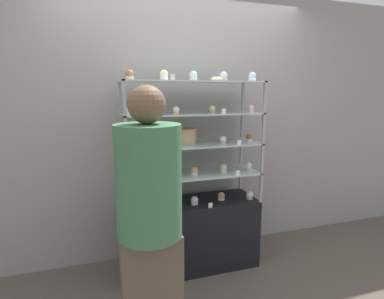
% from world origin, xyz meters
% --- Properties ---
extents(ground_plane, '(20.00, 20.00, 0.00)m').
position_xyz_m(ground_plane, '(0.00, 0.00, 0.00)').
color(ground_plane, brown).
extents(back_wall, '(8.00, 0.05, 2.60)m').
position_xyz_m(back_wall, '(0.00, 0.36, 1.30)').
color(back_wall, gray).
rests_on(back_wall, ground_plane).
extents(display_base, '(1.21, 0.43, 0.64)m').
position_xyz_m(display_base, '(0.00, 0.00, 0.32)').
color(display_base, black).
rests_on(display_base, ground_plane).
extents(display_riser_lower, '(1.21, 0.43, 0.27)m').
position_xyz_m(display_riser_lower, '(0.00, 0.00, 0.90)').
color(display_riser_lower, '#99999E').
rests_on(display_riser_lower, display_base).
extents(display_riser_middle, '(1.21, 0.43, 0.27)m').
position_xyz_m(display_riser_middle, '(0.00, 0.00, 1.17)').
color(display_riser_middle, '#99999E').
rests_on(display_riser_middle, display_riser_lower).
extents(display_riser_upper, '(1.21, 0.43, 0.27)m').
position_xyz_m(display_riser_upper, '(0.00, 0.00, 1.44)').
color(display_riser_upper, '#99999E').
rests_on(display_riser_upper, display_riser_middle).
extents(display_riser_top, '(1.21, 0.43, 0.27)m').
position_xyz_m(display_riser_top, '(0.00, 0.00, 1.71)').
color(display_riser_top, '#99999E').
rests_on(display_riser_top, display_riser_upper).
extents(layer_cake_centerpiece, '(0.20, 0.20, 0.13)m').
position_xyz_m(layer_cake_centerpiece, '(-0.05, 0.05, 1.25)').
color(layer_cake_centerpiece, '#DBBC84').
rests_on(layer_cake_centerpiece, display_riser_middle).
extents(sheet_cake_frosted, '(0.25, 0.16, 0.07)m').
position_xyz_m(sheet_cake_frosted, '(-0.28, 0.03, 0.95)').
color(sheet_cake_frosted, brown).
rests_on(sheet_cake_frosted, display_riser_lower).
extents(cupcake_0, '(0.07, 0.07, 0.07)m').
position_xyz_m(cupcake_0, '(-0.54, -0.12, 0.68)').
color(cupcake_0, white).
rests_on(cupcake_0, display_base).
extents(cupcake_1, '(0.07, 0.07, 0.07)m').
position_xyz_m(cupcake_1, '(-0.28, -0.10, 0.68)').
color(cupcake_1, beige).
rests_on(cupcake_1, display_base).
extents(cupcake_2, '(0.07, 0.07, 0.07)m').
position_xyz_m(cupcake_2, '(0.00, -0.07, 0.68)').
color(cupcake_2, beige).
rests_on(cupcake_2, display_base).
extents(cupcake_3, '(0.07, 0.07, 0.07)m').
position_xyz_m(cupcake_3, '(0.27, -0.04, 0.68)').
color(cupcake_3, beige).
rests_on(cupcake_3, display_base).
extents(cupcake_4, '(0.07, 0.07, 0.07)m').
position_xyz_m(cupcake_4, '(0.54, -0.10, 0.68)').
color(cupcake_4, '#CCB28C').
rests_on(cupcake_4, display_base).
extents(price_tag_0, '(0.04, 0.00, 0.04)m').
position_xyz_m(price_tag_0, '(0.11, -0.20, 0.67)').
color(price_tag_0, white).
rests_on(price_tag_0, display_base).
extents(cupcake_5, '(0.06, 0.06, 0.08)m').
position_xyz_m(cupcake_5, '(-0.54, -0.07, 0.95)').
color(cupcake_5, '#CCB28C').
rests_on(cupcake_5, display_riser_lower).
extents(cupcake_6, '(0.06, 0.06, 0.08)m').
position_xyz_m(cupcake_6, '(0.00, -0.07, 0.95)').
color(cupcake_6, white).
rests_on(cupcake_6, display_riser_lower).
extents(cupcake_7, '(0.06, 0.06, 0.08)m').
position_xyz_m(cupcake_7, '(0.28, -0.06, 0.95)').
color(cupcake_7, white).
rests_on(cupcake_7, display_riser_lower).
extents(cupcake_8, '(0.06, 0.06, 0.08)m').
position_xyz_m(cupcake_8, '(0.53, -0.06, 0.95)').
color(cupcake_8, beige).
rests_on(cupcake_8, display_riser_lower).
extents(price_tag_1, '(0.04, 0.00, 0.04)m').
position_xyz_m(price_tag_1, '(0.36, -0.20, 0.94)').
color(price_tag_1, white).
rests_on(price_tag_1, display_riser_lower).
extents(cupcake_9, '(0.06, 0.06, 0.07)m').
position_xyz_m(cupcake_9, '(-0.55, -0.08, 1.22)').
color(cupcake_9, '#CCB28C').
rests_on(cupcake_9, display_riser_middle).
extents(cupcake_10, '(0.06, 0.06, 0.07)m').
position_xyz_m(cupcake_10, '(-0.28, -0.08, 1.22)').
color(cupcake_10, '#CCB28C').
rests_on(cupcake_10, display_riser_middle).
extents(cupcake_11, '(0.06, 0.06, 0.07)m').
position_xyz_m(cupcake_11, '(0.26, -0.09, 1.22)').
color(cupcake_11, '#CCB28C').
rests_on(cupcake_11, display_riser_middle).
extents(cupcake_12, '(0.06, 0.06, 0.07)m').
position_xyz_m(cupcake_12, '(0.54, -0.04, 1.22)').
color(cupcake_12, white).
rests_on(cupcake_12, display_riser_middle).
extents(price_tag_2, '(0.04, 0.00, 0.04)m').
position_xyz_m(price_tag_2, '(0.37, -0.20, 1.21)').
color(price_tag_2, white).
rests_on(price_tag_2, display_riser_middle).
extents(cupcake_13, '(0.05, 0.05, 0.06)m').
position_xyz_m(cupcake_13, '(-0.54, -0.05, 1.49)').
color(cupcake_13, white).
rests_on(cupcake_13, display_riser_upper).
extents(cupcake_14, '(0.05, 0.05, 0.06)m').
position_xyz_m(cupcake_14, '(-0.17, -0.12, 1.49)').
color(cupcake_14, '#CCB28C').
rests_on(cupcake_14, display_riser_upper).
extents(cupcake_15, '(0.05, 0.05, 0.06)m').
position_xyz_m(cupcake_15, '(0.17, -0.05, 1.49)').
color(cupcake_15, '#CCB28C').
rests_on(cupcake_15, display_riser_upper).
extents(cupcake_16, '(0.05, 0.05, 0.06)m').
position_xyz_m(cupcake_16, '(0.53, -0.07, 1.49)').
color(cupcake_16, beige).
rests_on(cupcake_16, display_riser_upper).
extents(price_tag_3, '(0.04, 0.00, 0.04)m').
position_xyz_m(price_tag_3, '(0.21, -0.20, 1.48)').
color(price_tag_3, white).
rests_on(price_tag_3, display_riser_upper).
extents(cupcake_17, '(0.07, 0.07, 0.08)m').
position_xyz_m(cupcake_17, '(-0.53, -0.06, 1.76)').
color(cupcake_17, '#CCB28C').
rests_on(cupcake_17, display_riser_top).
extents(cupcake_18, '(0.07, 0.07, 0.08)m').
position_xyz_m(cupcake_18, '(-0.27, -0.11, 1.76)').
color(cupcake_18, white).
rests_on(cupcake_18, display_riser_top).
extents(cupcake_19, '(0.07, 0.07, 0.08)m').
position_xyz_m(cupcake_19, '(-0.01, -0.06, 1.76)').
color(cupcake_19, beige).
rests_on(cupcake_19, display_riser_top).
extents(cupcake_20, '(0.07, 0.07, 0.08)m').
position_xyz_m(cupcake_20, '(0.26, -0.07, 1.76)').
color(cupcake_20, '#CCB28C').
rests_on(cupcake_20, display_riser_top).
extents(cupcake_21, '(0.07, 0.07, 0.08)m').
position_xyz_m(cupcake_21, '(0.53, -0.08, 1.76)').
color(cupcake_21, white).
rests_on(cupcake_21, display_riser_top).
extents(price_tag_4, '(0.04, 0.00, 0.04)m').
position_xyz_m(price_tag_4, '(-0.22, -0.20, 1.75)').
color(price_tag_4, white).
rests_on(price_tag_4, display_riser_top).
extents(donut_glazed, '(0.12, 0.12, 0.03)m').
position_xyz_m(donut_glazed, '(0.22, -0.04, 1.74)').
color(donut_glazed, '#EFE5CC').
rests_on(donut_glazed, display_riser_top).
extents(customer_figure, '(0.39, 0.39, 1.67)m').
position_xyz_m(customer_figure, '(-0.52, -0.80, 0.89)').
color(customer_figure, brown).
rests_on(customer_figure, ground_plane).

